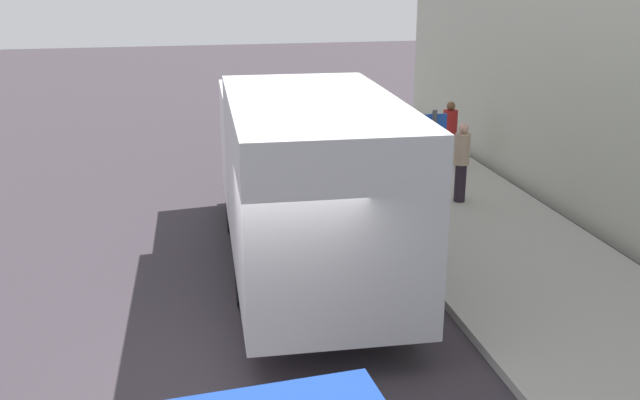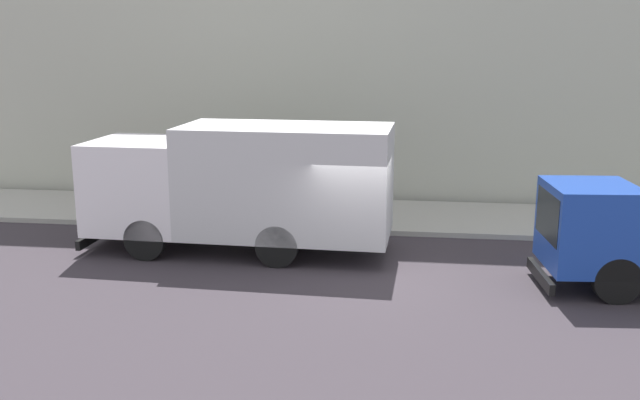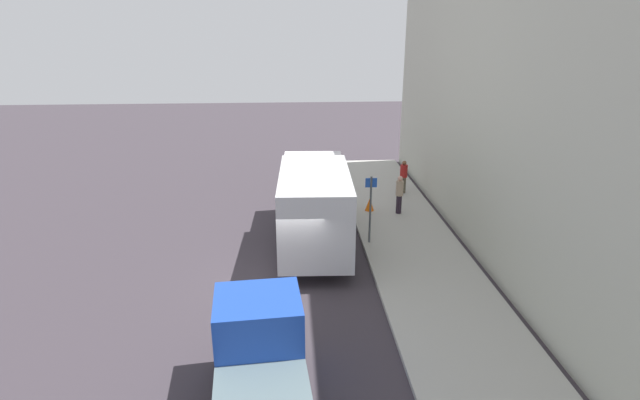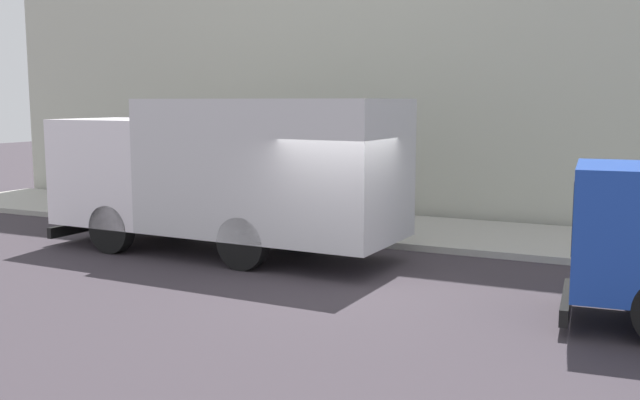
{
  "view_description": "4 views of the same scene",
  "coord_description": "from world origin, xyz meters",
  "views": [
    {
      "loc": [
        -0.93,
        -8.32,
        5.13
      ],
      "look_at": [
        1.32,
        2.78,
        1.41
      ],
      "focal_mm": 40.78,
      "sensor_mm": 36.0,
      "label": 1
    },
    {
      "loc": [
        -15.65,
        -0.96,
        5.27
      ],
      "look_at": [
        0.71,
        1.18,
        1.48
      ],
      "focal_mm": 39.52,
      "sensor_mm": 36.0,
      "label": 2
    },
    {
      "loc": [
        0.21,
        -14.91,
        8.27
      ],
      "look_at": [
        1.36,
        3.31,
        1.76
      ],
      "focal_mm": 28.15,
      "sensor_mm": 36.0,
      "label": 3
    },
    {
      "loc": [
        -11.53,
        -5.0,
        3.18
      ],
      "look_at": [
        1.34,
        1.13,
        1.22
      ],
      "focal_mm": 40.81,
      "sensor_mm": 36.0,
      "label": 4
    }
  ],
  "objects": [
    {
      "name": "building_facade",
      "position": [
        7.29,
        0.0,
        6.1
      ],
      "size": [
        0.5,
        30.0,
        12.21
      ],
      "primitive_type": "cube",
      "color": "#B9BBA9",
      "rests_on": "ground"
    },
    {
      "name": "pedestrian_walking",
      "position": [
        5.06,
        5.88,
        1.07
      ],
      "size": [
        0.44,
        0.44,
        1.74
      ],
      "rotation": [
        0.0,
        0.0,
        1.12
      ],
      "color": "#261C28",
      "rests_on": "sidewalk"
    },
    {
      "name": "ground",
      "position": [
        0.0,
        0.0,
        0.0
      ],
      "size": [
        80.0,
        80.0,
        0.0
      ],
      "primitive_type": "plane",
      "color": "#373037"
    },
    {
      "name": "street_sign_post",
      "position": [
        3.26,
        2.84,
        1.72
      ],
      "size": [
        0.44,
        0.08,
        2.68
      ],
      "color": "#4C5156",
      "rests_on": "sidewalk"
    },
    {
      "name": "small_flatbed_truck",
      "position": [
        -0.49,
        -6.0,
        1.08
      ],
      "size": [
        2.45,
        5.8,
        2.29
      ],
      "rotation": [
        0.0,
        0.0,
        0.08
      ],
      "color": "#1B40A5",
      "rests_on": "ground"
    },
    {
      "name": "traffic_cone_orange",
      "position": [
        3.81,
        6.31,
        0.43
      ],
      "size": [
        0.41,
        0.41,
        0.58
      ],
      "primitive_type": "cone",
      "color": "orange",
      "rests_on": "sidewalk"
    },
    {
      "name": "pedestrian_standing",
      "position": [
        5.88,
        8.7,
        1.01
      ],
      "size": [
        0.45,
        0.45,
        1.66
      ],
      "rotation": [
        0.0,
        0.0,
        3.4
      ],
      "color": "brown",
      "rests_on": "sidewalk"
    },
    {
      "name": "large_utility_truck",
      "position": [
        1.13,
        3.16,
        1.76
      ],
      "size": [
        2.77,
        7.73,
        3.21
      ],
      "rotation": [
        0.0,
        0.0,
        -0.04
      ],
      "color": "white",
      "rests_on": "ground"
    },
    {
      "name": "sidewalk",
      "position": [
        4.89,
        0.0,
        0.07
      ],
      "size": [
        3.79,
        30.0,
        0.14
      ],
      "primitive_type": "cube",
      "color": "#ADABA2",
      "rests_on": "ground"
    }
  ]
}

